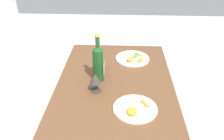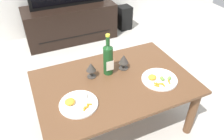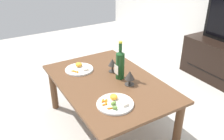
# 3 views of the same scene
# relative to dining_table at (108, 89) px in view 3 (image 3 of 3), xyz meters

# --- Properties ---
(ground_plane) EXTENTS (6.40, 6.40, 0.00)m
(ground_plane) POSITION_rel_dining_table_xyz_m (0.00, 0.00, -0.42)
(ground_plane) COLOR #B7B2A8
(dining_table) EXTENTS (1.24, 0.84, 0.50)m
(dining_table) POSITION_rel_dining_table_xyz_m (0.00, 0.00, 0.00)
(dining_table) COLOR brown
(dining_table) RESTS_ON ground_plane
(wine_bottle) EXTENTS (0.08, 0.08, 0.36)m
(wine_bottle) POSITION_rel_dining_table_xyz_m (-0.00, 0.12, 0.22)
(wine_bottle) COLOR #19471E
(wine_bottle) RESTS_ON dining_table
(goblet_left) EXTENTS (0.08, 0.08, 0.13)m
(goblet_left) POSITION_rel_dining_table_xyz_m (-0.15, 0.13, 0.17)
(goblet_left) COLOR #38332D
(goblet_left) RESTS_ON dining_table
(goblet_right) EXTENTS (0.09, 0.09, 0.13)m
(goblet_right) POSITION_rel_dining_table_xyz_m (0.15, 0.13, 0.17)
(goblet_right) COLOR #38332D
(goblet_right) RESTS_ON dining_table
(dinner_plate_left) EXTENTS (0.28, 0.28, 0.05)m
(dinner_plate_left) POSITION_rel_dining_table_xyz_m (-0.34, -0.13, 0.09)
(dinner_plate_left) COLOR white
(dinner_plate_left) RESTS_ON dining_table
(dinner_plate_right) EXTENTS (0.29, 0.29, 0.05)m
(dinner_plate_right) POSITION_rel_dining_table_xyz_m (0.34, -0.13, 0.09)
(dinner_plate_right) COLOR white
(dinner_plate_right) RESTS_ON dining_table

